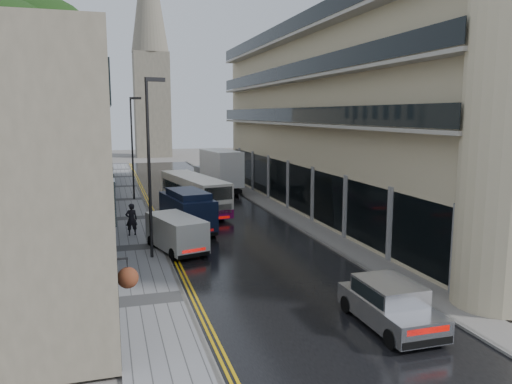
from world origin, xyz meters
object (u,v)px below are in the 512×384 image
white_lorry (214,174)px  silver_hatchback (392,324)px  tree_far (41,131)px  lamp_post_near (149,170)px  navy_van (181,217)px  pedestrian (131,219)px  lamp_post_far (132,149)px  cream_bus (194,200)px  white_van (173,242)px  tree_near (3,126)px

white_lorry → silver_hatchback: bearing=-99.7°
tree_far → lamp_post_near: tree_far is taller
navy_van → pedestrian: bearing=142.8°
pedestrian → lamp_post_far: bearing=-104.0°
cream_bus → white_lorry: 10.21m
white_van → pedestrian: (-1.80, 5.81, 0.09)m
white_van → pedestrian: bearing=91.2°
white_van → tree_near: bearing=140.1°
tree_near → cream_bus: bearing=30.1°
navy_van → pedestrian: size_ratio=2.76×
white_van → silver_hatchback: bearing=-81.0°
silver_hatchback → pedestrian: 19.15m
tree_far → navy_van: size_ratio=2.27×
navy_van → pedestrian: (-2.85, 1.51, -0.30)m
white_lorry → silver_hatchback: size_ratio=1.77×
navy_van → tree_near: bearing=174.8°
tree_near → tree_far: 13.02m
pedestrian → lamp_post_near: 6.37m
cream_bus → lamp_post_near: lamp_post_near is taller
cream_bus → lamp_post_far: bearing=101.5°
silver_hatchback → cream_bus: bearing=97.0°
white_van → lamp_post_far: size_ratio=0.51×
tree_far → pedestrian: tree_far is taller
lamp_post_far → silver_hatchback: bearing=-62.3°
tree_near → lamp_post_near: tree_near is taller
tree_far → navy_van: 15.98m
silver_hatchback → lamp_post_far: lamp_post_far is taller
cream_bus → tree_far: bearing=137.9°
cream_bus → white_lorry: (3.53, 9.56, 0.70)m
lamp_post_near → silver_hatchback: bearing=-76.8°
tree_near → lamp_post_far: tree_near is taller
tree_near → navy_van: bearing=4.1°
navy_van → white_lorry: bearing=61.7°
cream_bus → pedestrian: (-4.56, -4.18, -0.27)m
tree_near → lamp_post_far: (7.23, 15.77, -2.42)m
tree_near → white_van: size_ratio=3.12×
white_van → white_lorry: bearing=56.2°
silver_hatchback → lamp_post_far: (-6.50, 31.29, 3.67)m
pedestrian → lamp_post_near: lamp_post_near is taller
silver_hatchback → pedestrian: size_ratio=2.24×
tree_far → cream_bus: bearing=-31.9°
tree_far → white_lorry: tree_far is taller
white_lorry → tree_far: bearing=-176.7°
tree_far → lamp_post_near: bearing=-66.8°
white_lorry → pedestrian: bearing=-128.8°
silver_hatchback → lamp_post_far: 32.16m
cream_bus → silver_hatchback: size_ratio=2.25×
white_lorry → silver_hatchback: (-0.75, -31.43, -1.23)m
tree_near → lamp_post_near: bearing=-22.9°
pedestrian → silver_hatchback: bearing=102.0°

